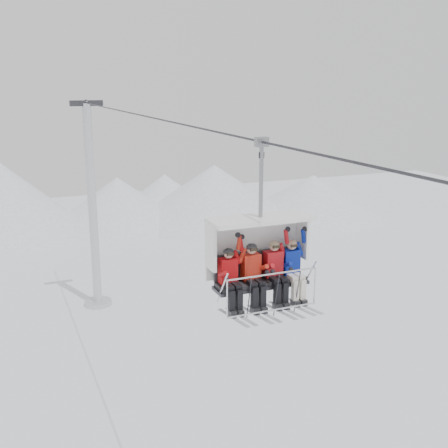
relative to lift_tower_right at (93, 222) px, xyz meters
name	(u,v)px	position (x,y,z in m)	size (l,w,h in m)	color
ridgeline	(42,206)	(-1.58, 20.05, -2.94)	(72.00, 21.00, 7.00)	white
lift_tower_right	(93,222)	(0.00, 0.00, 0.00)	(2.00, 1.80, 13.48)	silver
haul_cable	(224,134)	(0.00, -22.00, 7.52)	(0.06, 0.06, 50.00)	#303035
chairlift_carrier	(258,249)	(0.00, -24.11, 4.92)	(2.50, 1.17, 3.98)	black
skier_far_left	(230,277)	(-0.86, -24.42, 4.43)	(0.41, 1.69, 1.63)	#AC0A0D
skier_center_left	(253,273)	(-0.27, -24.41, 4.45)	(0.43, 1.69, 1.69)	red
skier_center_right	(275,270)	(0.33, -24.41, 4.45)	(0.43, 1.69, 1.69)	#B31319
skier_far_right	(293,268)	(0.81, -24.42, 4.44)	(0.41, 1.69, 1.64)	navy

